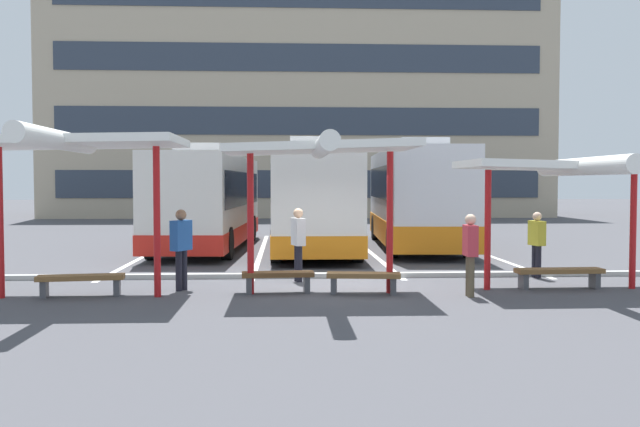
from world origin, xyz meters
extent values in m
plane|color=#47474C|center=(0.00, 0.00, 0.00)|extent=(160.00, 160.00, 0.00)
cube|color=tan|center=(0.00, 34.88, 8.15)|extent=(34.08, 10.90, 16.30)
cube|color=#2D3847|center=(0.00, 29.40, 2.24)|extent=(31.35, 0.08, 1.79)
cube|color=#2D3847|center=(0.00, 29.40, 6.31)|extent=(31.35, 0.08, 1.79)
cube|color=#2D3847|center=(0.00, 29.40, 10.39)|extent=(31.35, 0.08, 1.79)
cube|color=silver|center=(-3.73, 8.93, 1.76)|extent=(3.05, 10.47, 2.98)
cube|color=red|center=(-3.73, 8.93, 0.57)|extent=(3.10, 10.51, 0.59)
cube|color=black|center=(-3.73, 8.93, 2.12)|extent=(3.04, 9.64, 1.16)
cube|color=black|center=(-3.45, 14.06, 2.12)|extent=(2.20, 0.20, 1.79)
cube|color=silver|center=(-3.80, 7.63, 3.43)|extent=(1.61, 2.28, 0.36)
cylinder|color=black|center=(-4.68, 12.56, 0.50)|extent=(0.35, 1.01, 1.00)
cylinder|color=black|center=(-2.39, 12.43, 0.50)|extent=(0.35, 1.01, 1.00)
cylinder|color=black|center=(-5.07, 5.42, 0.50)|extent=(0.35, 1.01, 1.00)
cylinder|color=black|center=(-2.78, 5.30, 0.50)|extent=(0.35, 1.01, 1.00)
cube|color=silver|center=(-0.07, 7.83, 1.84)|extent=(2.68, 10.03, 3.12)
cube|color=orange|center=(-0.07, 7.83, 0.59)|extent=(2.72, 10.07, 0.62)
cube|color=black|center=(-0.07, 7.83, 2.31)|extent=(2.70, 9.23, 1.08)
cube|color=black|center=(-0.03, 12.81, 2.21)|extent=(2.28, 0.10, 1.87)
cube|color=silver|center=(-0.08, 6.58, 3.58)|extent=(1.57, 2.21, 0.36)
cylinder|color=black|center=(-1.24, 11.25, 0.50)|extent=(0.31, 1.00, 1.00)
cylinder|color=black|center=(1.15, 11.23, 0.50)|extent=(0.31, 1.00, 1.00)
cylinder|color=black|center=(-1.29, 4.44, 0.50)|extent=(0.31, 1.00, 1.00)
cylinder|color=black|center=(1.10, 4.42, 0.50)|extent=(0.31, 1.00, 1.00)
cube|color=silver|center=(3.67, 8.95, 1.86)|extent=(3.16, 10.23, 3.18)
cube|color=orange|center=(3.67, 8.95, 0.68)|extent=(3.20, 10.27, 0.80)
cube|color=black|center=(3.67, 8.95, 2.34)|extent=(3.14, 9.43, 1.13)
cube|color=black|center=(3.96, 13.97, 2.25)|extent=(2.28, 0.21, 1.91)
cube|color=silver|center=(3.60, 7.69, 3.63)|extent=(1.68, 2.28, 0.36)
cylinder|color=black|center=(2.68, 12.47, 0.50)|extent=(0.36, 1.02, 1.00)
cylinder|color=black|center=(5.06, 12.33, 0.50)|extent=(0.36, 1.02, 1.00)
cylinder|color=black|center=(2.29, 5.58, 0.50)|extent=(0.36, 1.02, 1.00)
cylinder|color=black|center=(4.67, 5.44, 0.50)|extent=(0.36, 1.02, 1.00)
cube|color=white|center=(-5.50, 7.64, 0.00)|extent=(0.16, 14.00, 0.01)
cube|color=white|center=(-1.83, 7.64, 0.00)|extent=(0.16, 14.00, 0.01)
cube|color=white|center=(1.83, 7.64, 0.00)|extent=(0.16, 14.00, 0.01)
cube|color=white|center=(5.50, 7.64, 0.00)|extent=(0.16, 14.00, 0.01)
cylinder|color=red|center=(-6.78, -1.44, 1.54)|extent=(0.14, 0.14, 3.08)
cylinder|color=red|center=(-3.64, -1.44, 1.54)|extent=(0.14, 0.14, 3.08)
cube|color=white|center=(-5.21, -1.44, 3.16)|extent=(4.14, 2.81, 0.23)
cylinder|color=white|center=(-5.21, -2.70, 3.13)|extent=(0.36, 4.14, 0.36)
cube|color=brown|center=(-5.21, -1.37, 0.40)|extent=(1.77, 0.65, 0.10)
cube|color=#4C4C51|center=(-5.92, -1.46, 0.17)|extent=(0.16, 0.35, 0.35)
cube|color=#4C4C51|center=(-4.50, -1.27, 0.17)|extent=(0.16, 0.35, 0.35)
cylinder|color=red|center=(-1.75, -1.18, 1.50)|extent=(0.14, 0.14, 3.00)
cylinder|color=red|center=(1.19, -1.18, 1.50)|extent=(0.14, 0.14, 3.00)
cube|color=white|center=(-0.28, -1.18, 3.08)|extent=(3.94, 2.61, 0.28)
cylinder|color=white|center=(-0.28, -2.34, 3.05)|extent=(0.36, 3.94, 0.36)
cube|color=brown|center=(-1.18, -1.08, 0.40)|extent=(1.54, 0.51, 0.10)
cube|color=#4C4C51|center=(-1.79, -1.12, 0.17)|extent=(0.14, 0.34, 0.35)
cube|color=#4C4C51|center=(-0.57, -1.04, 0.17)|extent=(0.14, 0.34, 0.35)
cube|color=brown|center=(0.62, -1.31, 0.40)|extent=(1.58, 0.59, 0.10)
cube|color=#4C4C51|center=(0.00, -1.24, 0.17)|extent=(0.16, 0.35, 0.35)
cube|color=#4C4C51|center=(1.24, -1.38, 0.17)|extent=(0.16, 0.35, 0.35)
cylinder|color=red|center=(3.39, -0.85, 1.31)|extent=(0.14, 0.14, 2.62)
cylinder|color=red|center=(6.64, -0.85, 1.31)|extent=(0.14, 0.14, 2.62)
cube|color=white|center=(5.02, -0.85, 2.70)|extent=(4.25, 2.49, 0.27)
cylinder|color=white|center=(5.02, -1.95, 2.67)|extent=(0.36, 4.25, 0.36)
cube|color=brown|center=(5.02, -0.80, 0.40)|extent=(1.95, 0.50, 0.10)
cube|color=#4C4C51|center=(4.20, -0.84, 0.17)|extent=(0.13, 0.34, 0.35)
cube|color=#4C4C51|center=(5.83, -0.77, 0.17)|extent=(0.13, 0.34, 0.35)
cube|color=#ADADA8|center=(0.00, 1.20, 0.06)|extent=(44.00, 0.24, 0.12)
cylinder|color=black|center=(-0.69, 0.54, 0.43)|extent=(0.14, 0.14, 0.86)
cylinder|color=black|center=(-0.74, 0.71, 0.43)|extent=(0.14, 0.14, 0.86)
cube|color=silver|center=(-0.71, 0.62, 1.18)|extent=(0.35, 0.54, 0.64)
sphere|color=tan|center=(-0.71, 0.62, 1.62)|extent=(0.23, 0.23, 0.23)
cylinder|color=black|center=(5.13, 1.03, 0.40)|extent=(0.14, 0.14, 0.80)
cylinder|color=black|center=(5.17, 0.87, 0.40)|extent=(0.14, 0.14, 0.80)
cube|color=gold|center=(5.15, 0.95, 1.10)|extent=(0.32, 0.50, 0.60)
sphere|color=beige|center=(5.15, 0.95, 1.51)|extent=(0.22, 0.22, 0.22)
cylinder|color=black|center=(-3.32, -0.68, 0.44)|extent=(0.14, 0.14, 0.87)
cylinder|color=black|center=(-3.23, -0.53, 0.44)|extent=(0.14, 0.14, 0.87)
cube|color=#2659A5|center=(-3.28, -0.61, 1.20)|extent=(0.45, 0.55, 0.65)
sphere|color=#936B4C|center=(-3.28, -0.61, 1.64)|extent=(0.24, 0.24, 0.24)
cylinder|color=brown|center=(2.77, -1.83, 0.42)|extent=(0.14, 0.14, 0.84)
cylinder|color=brown|center=(2.77, -1.66, 0.42)|extent=(0.14, 0.14, 0.84)
cube|color=#BF333F|center=(2.77, -1.74, 1.16)|extent=(0.23, 0.50, 0.63)
sphere|color=beige|center=(2.77, -1.74, 1.58)|extent=(0.23, 0.23, 0.23)
camera|label=1|loc=(-1.02, -15.76, 2.35)|focal=39.03mm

